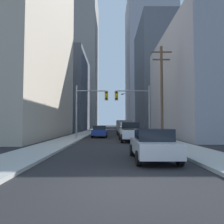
{
  "coord_description": "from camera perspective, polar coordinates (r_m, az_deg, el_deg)",
  "views": [
    {
      "loc": [
        -0.26,
        -5.83,
        1.76
      ],
      "look_at": [
        0.0,
        33.62,
        3.96
      ],
      "focal_mm": 33.46,
      "sensor_mm": 36.0,
      "label": 1
    }
  ],
  "objects": [
    {
      "name": "utility_pole_right",
      "position": [
        22.28,
        13.44,
        5.76
      ],
      "size": [
        2.2,
        0.28,
        9.84
      ],
      "color": "brown",
      "rests_on": "ground"
    },
    {
      "name": "traffic_signal_near_left",
      "position": [
        23.27,
        -5.96,
        2.43
      ],
      "size": [
        3.59,
        0.44,
        6.0
      ],
      "color": "gray",
      "rests_on": "ground"
    },
    {
      "name": "building_right_far_highrise",
      "position": [
        100.94,
        10.19,
        12.94
      ],
      "size": [
        20.7,
        26.45,
        59.39
      ],
      "primitive_type": "cube",
      "color": "#93939E",
      "rests_on": "ground"
    },
    {
      "name": "ground_plane",
      "position": [
        6.1,
        2.22,
        -19.99
      ],
      "size": [
        400.0,
        400.0,
        0.0
      ],
      "primitive_type": "plane",
      "color": "black"
    },
    {
      "name": "sedan_beige",
      "position": [
        26.6,
        4.0,
        -5.31
      ],
      "size": [
        1.95,
        4.2,
        1.52
      ],
      "color": "#C6B793",
      "rests_on": "ground"
    },
    {
      "name": "building_right_near_lowrise",
      "position": [
        31.52,
        28.02,
        6.56
      ],
      "size": [
        15.49,
        19.65,
        13.78
      ],
      "primitive_type": "cube",
      "color": "#93939E",
      "rests_on": "ground"
    },
    {
      "name": "sidewalk_left",
      "position": [
        56.04,
        -5.01,
        -4.89
      ],
      "size": [
        2.65,
        160.0,
        0.15
      ],
      "primitive_type": "cube",
      "color": "#9E9E99",
      "rests_on": "ground"
    },
    {
      "name": "street_lamp_right",
      "position": [
        38.6,
        5.54,
        0.99
      ],
      "size": [
        2.59,
        0.32,
        7.5
      ],
      "color": "gray",
      "rests_on": "ground"
    },
    {
      "name": "building_left_far_tower",
      "position": [
        101.19,
        -11.49,
        13.5
      ],
      "size": [
        25.09,
        24.96,
        61.4
      ],
      "primitive_type": "cube",
      "color": "gray",
      "rests_on": "ground"
    },
    {
      "name": "sidewalk_right",
      "position": [
        56.08,
        4.78,
        -4.89
      ],
      "size": [
        2.65,
        160.0,
        0.15
      ],
      "primitive_type": "cube",
      "color": "#9E9E99",
      "rests_on": "ground"
    },
    {
      "name": "pickup_truck_white",
      "position": [
        21.14,
        5.1,
        -5.42
      ],
      "size": [
        2.2,
        5.41,
        1.9
      ],
      "color": "white",
      "rests_on": "ground"
    },
    {
      "name": "building_right_mid_block",
      "position": [
        59.94,
        19.32,
        8.9
      ],
      "size": [
        24.92,
        19.24,
        28.24
      ],
      "primitive_type": "cube",
      "color": "#4C515B",
      "rests_on": "ground"
    },
    {
      "name": "traffic_signal_near_right",
      "position": [
        23.31,
        6.09,
        2.47
      ],
      "size": [
        3.94,
        0.44,
        6.0
      ],
      "color": "gray",
      "rests_on": "ground"
    },
    {
      "name": "sedan_silver",
      "position": [
        10.34,
        11.09,
        -8.63
      ],
      "size": [
        1.95,
        4.22,
        1.52
      ],
      "color": "#B7BABF",
      "rests_on": "ground"
    },
    {
      "name": "building_left_mid_office",
      "position": [
        57.7,
        -19.67,
        4.91
      ],
      "size": [
        25.27,
        18.93,
        19.4
      ],
      "primitive_type": "cube",
      "color": "#4C515B",
      "rests_on": "ground"
    },
    {
      "name": "cargo_van_grey",
      "position": [
        32.66,
        3.21,
        -4.01
      ],
      "size": [
        2.16,
        5.27,
        2.26
      ],
      "color": "slate",
      "rests_on": "ground"
    },
    {
      "name": "sedan_blue",
      "position": [
        26.93,
        -3.39,
        -5.29
      ],
      "size": [
        1.95,
        4.21,
        1.52
      ],
      "color": "navy",
      "rests_on": "ground"
    }
  ]
}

